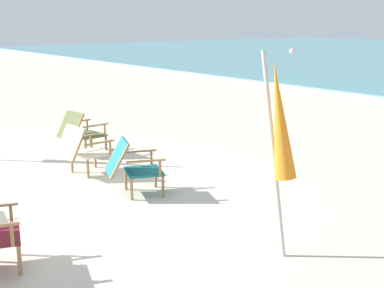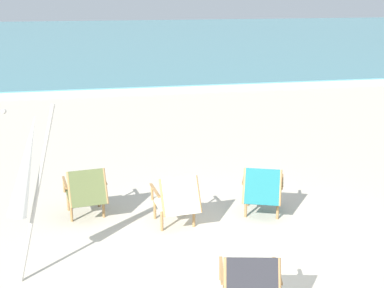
% 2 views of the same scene
% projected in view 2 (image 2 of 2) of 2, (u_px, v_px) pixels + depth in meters
% --- Properties ---
extents(ground_plane, '(80.00, 80.00, 0.00)m').
position_uv_depth(ground_plane, '(248.00, 265.00, 6.58)').
color(ground_plane, beige).
extents(sea, '(80.00, 40.00, 0.10)m').
position_uv_depth(sea, '(106.00, 38.00, 36.74)').
color(sea, teal).
rests_on(sea, ground).
extents(surf_band, '(80.00, 1.10, 0.06)m').
position_uv_depth(surf_band, '(140.00, 91.00, 17.67)').
color(surf_band, white).
rests_on(surf_band, ground).
extents(beach_chair_front_left, '(0.81, 0.91, 0.79)m').
position_uv_depth(beach_chair_front_left, '(262.00, 190.00, 7.85)').
color(beach_chair_front_left, '#196066').
rests_on(beach_chair_front_left, ground).
extents(beach_chair_far_center, '(0.66, 0.82, 0.78)m').
position_uv_depth(beach_chair_far_center, '(86.00, 191.00, 7.80)').
color(beach_chair_far_center, '#515B33').
rests_on(beach_chair_far_center, ground).
extents(beach_chair_front_right, '(0.64, 0.79, 0.79)m').
position_uv_depth(beach_chair_front_right, '(177.00, 199.00, 7.50)').
color(beach_chair_front_right, beige).
rests_on(beach_chair_front_right, ground).
extents(beach_chair_mid_center, '(0.71, 0.81, 0.81)m').
position_uv_depth(beach_chair_mid_center, '(250.00, 287.00, 5.28)').
color(beach_chair_mid_center, '#28282D').
rests_on(beach_chair_mid_center, ground).
extents(umbrella_furled_white, '(0.65, 0.45, 2.05)m').
position_uv_depth(umbrella_furled_white, '(27.00, 168.00, 5.95)').
color(umbrella_furled_white, '#B7B2A8').
rests_on(umbrella_furled_white, ground).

